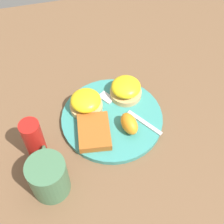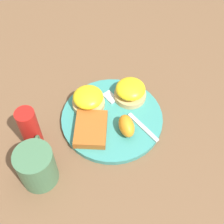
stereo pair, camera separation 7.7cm
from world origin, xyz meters
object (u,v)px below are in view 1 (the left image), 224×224
at_px(cup, 49,177).
at_px(condiment_bottle, 34,141).
at_px(sandwich_benedict_left, 126,89).
at_px(hashbrown_patty, 94,132).
at_px(orange_wedge, 129,124).
at_px(sandwich_benedict_right, 86,103).
at_px(fork, 126,110).

xyz_separation_m(cup, condiment_bottle, (0.09, 0.02, 0.01)).
distance_m(sandwich_benedict_left, cup, 0.30).
bearing_deg(sandwich_benedict_left, hashbrown_patty, 133.33).
height_order(hashbrown_patty, orange_wedge, orange_wedge).
bearing_deg(hashbrown_patty, orange_wedge, -93.77).
xyz_separation_m(hashbrown_patty, orange_wedge, (-0.01, -0.09, 0.01)).
distance_m(sandwich_benedict_left, condiment_bottle, 0.27).
distance_m(sandwich_benedict_left, sandwich_benedict_right, 0.11).
height_order(orange_wedge, fork, orange_wedge).
relative_size(sandwich_benedict_right, condiment_bottle, 0.68).
bearing_deg(cup, fork, -54.01).
xyz_separation_m(sandwich_benedict_left, hashbrown_patty, (-0.10, 0.11, -0.01)).
height_order(fork, cup, cup).
bearing_deg(condiment_bottle, orange_wedge, -87.44).
relative_size(sandwich_benedict_right, cup, 0.73).
xyz_separation_m(sandwich_benedict_left, fork, (-0.05, 0.01, -0.02)).
distance_m(sandwich_benedict_right, cup, 0.22).
bearing_deg(cup, sandwich_benedict_left, -47.63).
xyz_separation_m(sandwich_benedict_left, sandwich_benedict_right, (-0.02, 0.11, 0.00)).
relative_size(hashbrown_patty, condiment_bottle, 0.82).
height_order(hashbrown_patty, condiment_bottle, condiment_bottle).
bearing_deg(hashbrown_patty, cup, 131.47).
bearing_deg(sandwich_benedict_left, condiment_bottle, 115.48).
relative_size(orange_wedge, condiment_bottle, 0.49).
height_order(sandwich_benedict_left, fork, sandwich_benedict_left).
distance_m(sandwich_benedict_right, hashbrown_patty, 0.08).
distance_m(orange_wedge, cup, 0.23).
bearing_deg(sandwich_benedict_left, sandwich_benedict_right, 99.96).
bearing_deg(sandwich_benedict_right, cup, 148.26).
height_order(sandwich_benedict_left, orange_wedge, sandwich_benedict_left).
relative_size(fork, condiment_bottle, 1.38).
relative_size(sandwich_benedict_left, condiment_bottle, 0.68).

